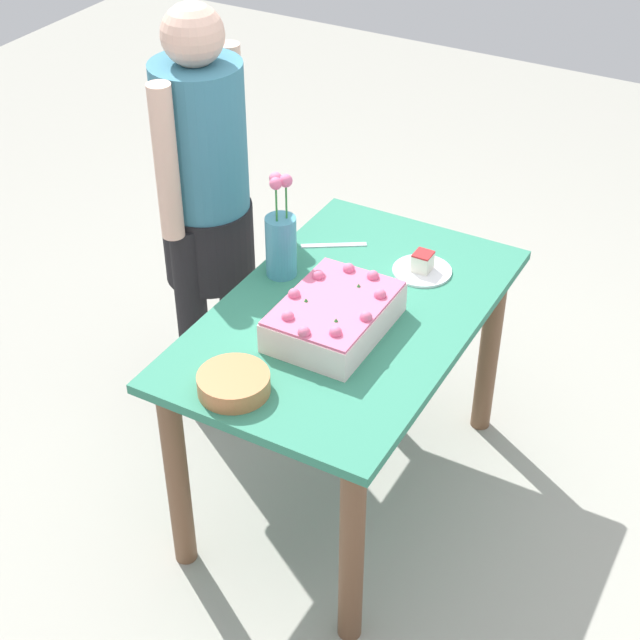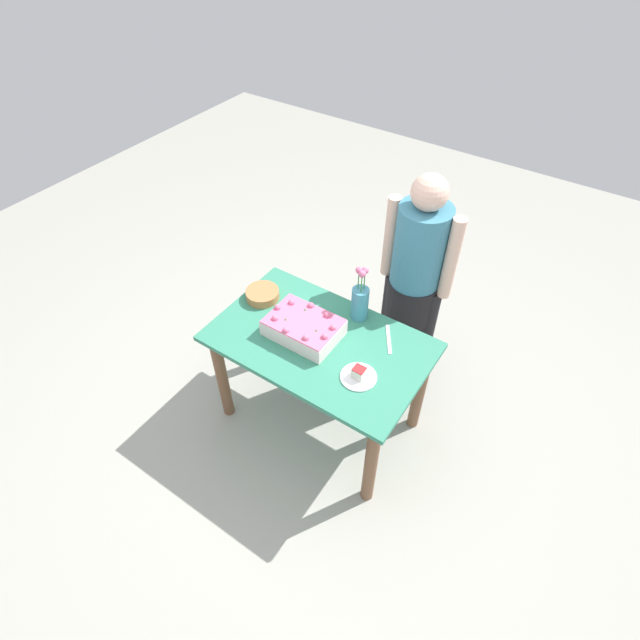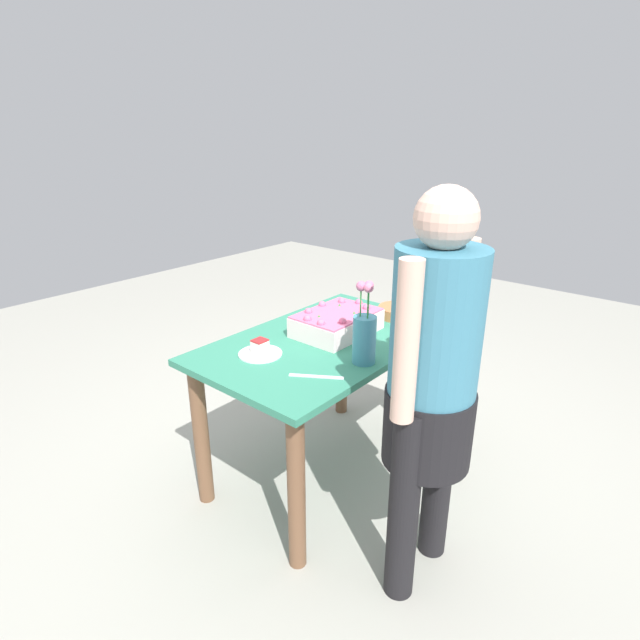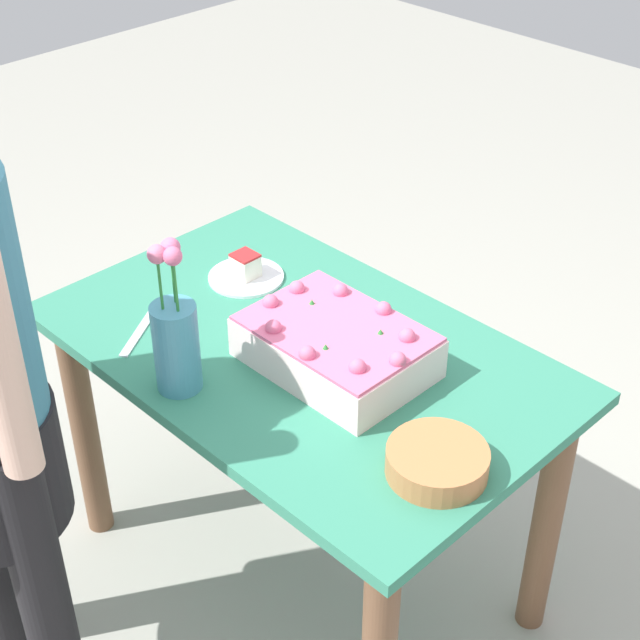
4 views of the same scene
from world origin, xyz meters
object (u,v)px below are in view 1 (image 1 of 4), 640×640
object	(u,v)px
cake_knife	(334,245)
person_standing	(205,191)
serving_plate_with_slice	(422,267)
fruit_bowl	(234,383)
sheet_cake	(334,315)
flower_vase	(281,241)

from	to	relation	value
cake_knife	person_standing	world-z (taller)	person_standing
serving_plate_with_slice	fruit_bowl	world-z (taller)	serving_plate_with_slice
cake_knife	fruit_bowl	xyz separation A→B (m)	(0.78, 0.12, 0.03)
person_standing	fruit_bowl	bearing A→B (deg)	-51.07
fruit_bowl	person_standing	xyz separation A→B (m)	(-0.71, -0.57, 0.09)
fruit_bowl	sheet_cake	bearing A→B (deg)	164.21
cake_knife	person_standing	bearing A→B (deg)	157.32
flower_vase	serving_plate_with_slice	bearing A→B (deg)	120.47
sheet_cake	cake_knife	xyz separation A→B (m)	(-0.41, -0.22, -0.05)
cake_knife	person_standing	distance (m)	0.47
sheet_cake	serving_plate_with_slice	size ratio (longest dim) A/B	2.08
serving_plate_with_slice	flower_vase	xyz separation A→B (m)	(0.23, -0.38, 0.10)
sheet_cake	person_standing	xyz separation A→B (m)	(-0.33, -0.68, 0.07)
cake_knife	flower_vase	distance (m)	0.27
cake_knife	fruit_bowl	world-z (taller)	fruit_bowl
fruit_bowl	person_standing	distance (m)	0.91
sheet_cake	cake_knife	size ratio (longest dim) A/B	1.81
fruit_bowl	cake_knife	bearing A→B (deg)	-171.41
flower_vase	cake_knife	bearing A→B (deg)	164.33
sheet_cake	flower_vase	size ratio (longest dim) A/B	1.12
flower_vase	person_standing	size ratio (longest dim) A/B	0.24
serving_plate_with_slice	person_standing	bearing A→B (deg)	-84.49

